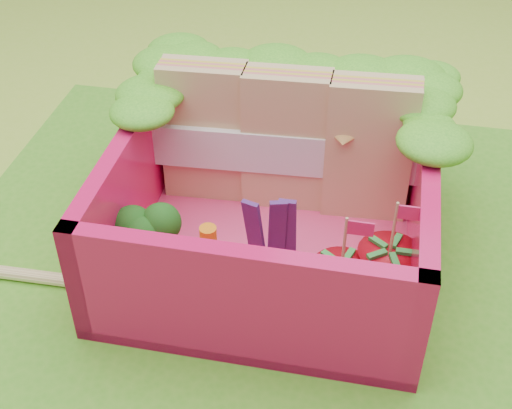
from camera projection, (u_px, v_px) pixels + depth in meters
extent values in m
plane|color=#A0CB39|center=(237.00, 261.00, 3.16)|extent=(14.00, 14.00, 0.00)
cube|color=#53AA26|center=(237.00, 258.00, 3.15)|extent=(2.60, 2.60, 0.03)
cube|color=#EF3C78|center=(272.00, 246.00, 3.15)|extent=(1.30, 1.30, 0.05)
cube|color=#E11256|center=(295.00, 125.00, 3.46)|extent=(1.30, 0.07, 0.55)
cube|color=#E11256|center=(241.00, 308.00, 2.52)|extent=(1.30, 0.07, 0.55)
cube|color=#E11256|center=(133.00, 185.00, 3.09)|extent=(0.07, 1.30, 0.55)
cube|color=#E11256|center=(421.00, 221.00, 2.90)|extent=(0.07, 1.30, 0.55)
ellipsoid|color=green|center=(190.00, 57.00, 3.31)|extent=(0.30, 0.30, 0.11)
ellipsoid|color=green|center=(232.00, 61.00, 3.28)|extent=(0.30, 0.30, 0.11)
ellipsoid|color=green|center=(275.00, 65.00, 3.24)|extent=(0.30, 0.30, 0.11)
ellipsoid|color=green|center=(319.00, 69.00, 3.21)|extent=(0.30, 0.30, 0.11)
ellipsoid|color=green|center=(363.00, 73.00, 3.18)|extent=(0.30, 0.30, 0.11)
ellipsoid|color=green|center=(408.00, 77.00, 3.15)|extent=(0.30, 0.30, 0.11)
ellipsoid|color=green|center=(141.00, 107.00, 2.95)|extent=(0.27, 0.27, 0.10)
ellipsoid|color=green|center=(151.00, 91.00, 3.06)|extent=(0.27, 0.27, 0.10)
ellipsoid|color=green|center=(161.00, 75.00, 3.17)|extent=(0.27, 0.27, 0.10)
ellipsoid|color=green|center=(170.00, 61.00, 3.27)|extent=(0.27, 0.27, 0.10)
ellipsoid|color=green|center=(179.00, 48.00, 3.38)|extent=(0.27, 0.27, 0.10)
ellipsoid|color=green|center=(425.00, 138.00, 2.77)|extent=(0.27, 0.27, 0.10)
ellipsoid|color=green|center=(425.00, 119.00, 2.88)|extent=(0.27, 0.27, 0.10)
ellipsoid|color=green|center=(426.00, 102.00, 2.99)|extent=(0.27, 0.27, 0.10)
ellipsoid|color=green|center=(426.00, 86.00, 3.09)|extent=(0.27, 0.27, 0.10)
ellipsoid|color=green|center=(427.00, 71.00, 3.20)|extent=(0.27, 0.27, 0.10)
cube|color=tan|center=(205.00, 131.00, 3.22)|extent=(0.38, 0.17, 0.67)
cube|color=tan|center=(286.00, 140.00, 3.17)|extent=(0.38, 0.17, 0.67)
cube|color=tan|center=(369.00, 149.00, 3.11)|extent=(0.38, 0.17, 0.67)
cube|color=white|center=(286.00, 146.00, 3.19)|extent=(1.21, 0.24, 0.20)
cylinder|color=#6DAE54|center=(141.00, 256.00, 2.96)|extent=(0.12, 0.12, 0.15)
ellipsoid|color=#164913|center=(138.00, 232.00, 2.88)|extent=(0.34, 0.34, 0.12)
cylinder|color=orange|center=(183.00, 263.00, 2.86)|extent=(0.07, 0.07, 0.23)
cylinder|color=orange|center=(209.00, 255.00, 2.85)|extent=(0.07, 0.07, 0.29)
cube|color=#421B5E|center=(255.00, 233.00, 2.89)|extent=(0.07, 0.04, 0.38)
cube|color=#421B5E|center=(277.00, 232.00, 2.90)|extent=(0.07, 0.04, 0.38)
cube|color=#421B5E|center=(288.00, 231.00, 2.90)|extent=(0.07, 0.02, 0.38)
cone|color=red|center=(340.00, 289.00, 2.75)|extent=(0.23, 0.23, 0.23)
cylinder|color=tan|center=(344.00, 243.00, 2.60)|extent=(0.01, 0.01, 0.24)
cube|color=#DD2464|center=(360.00, 228.00, 2.54)|extent=(0.10, 0.01, 0.06)
cone|color=red|center=(386.00, 275.00, 2.79)|extent=(0.25, 0.25, 0.25)
cylinder|color=tan|center=(394.00, 228.00, 2.64)|extent=(0.01, 0.01, 0.24)
cube|color=#DD2464|center=(411.00, 213.00, 2.58)|extent=(0.10, 0.01, 0.06)
cube|color=green|center=(386.00, 264.00, 2.99)|extent=(0.33, 0.11, 0.05)
cube|color=green|center=(383.00, 299.00, 2.83)|extent=(0.33, 0.15, 0.05)
cube|color=green|center=(294.00, 295.00, 2.85)|extent=(0.23, 0.31, 0.05)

